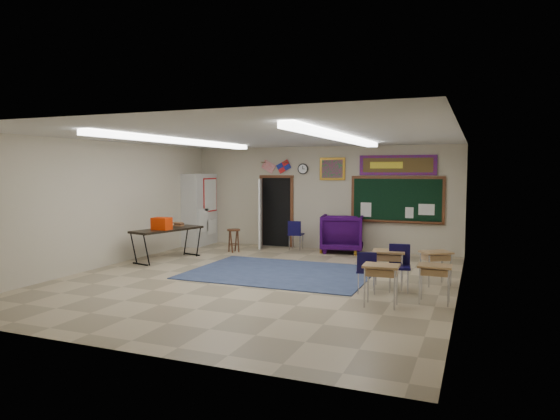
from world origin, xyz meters
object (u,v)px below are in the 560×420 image
at_px(wingback_armchair, 342,233).
at_px(folding_table, 167,243).
at_px(student_desk_front_left, 389,267).
at_px(wooden_stool, 234,240).
at_px(student_desk_front_right, 436,266).

xyz_separation_m(wingback_armchair, folding_table, (-3.87, -2.91, -0.09)).
bearing_deg(student_desk_front_left, folding_table, 164.17).
bearing_deg(wooden_stool, student_desk_front_left, -29.43).
relative_size(wingback_armchair, student_desk_front_right, 1.66).
bearing_deg(folding_table, student_desk_front_left, 4.42).
bearing_deg(wooden_stool, student_desk_front_right, -20.53).
bearing_deg(wingback_armchair, folding_table, 27.13).
height_order(wingback_armchair, wooden_stool, wingback_armchair).
relative_size(student_desk_front_left, folding_table, 0.36).
distance_m(student_desk_front_left, wooden_stool, 5.51).
relative_size(student_desk_front_left, wooden_stool, 1.14).
bearing_deg(student_desk_front_left, wingback_armchair, 110.35).
relative_size(folding_table, wooden_stool, 3.17).
relative_size(student_desk_front_left, student_desk_front_right, 1.04).
bearing_deg(wingback_armchair, student_desk_front_left, 106.82).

